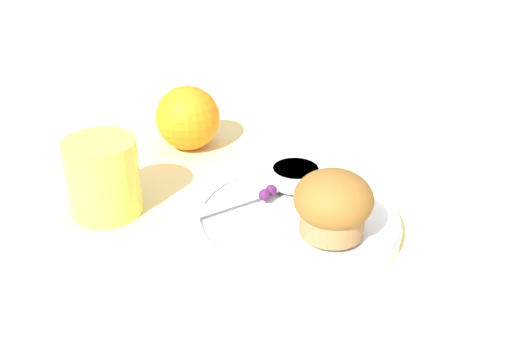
% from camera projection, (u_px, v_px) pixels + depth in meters
% --- Properties ---
extents(ground_plane, '(3.00, 3.00, 0.00)m').
position_uv_depth(ground_plane, '(277.00, 229.00, 0.60)').
color(ground_plane, beige).
extents(plate, '(0.22, 0.22, 0.02)m').
position_uv_depth(plate, '(297.00, 219.00, 0.60)').
color(plate, white).
rests_on(plate, ground_plane).
extents(muffin, '(0.08, 0.08, 0.07)m').
position_uv_depth(muffin, '(333.00, 204.00, 0.55)').
color(muffin, '#9E7047').
rests_on(muffin, plate).
extents(cream_ramekin, '(0.06, 0.06, 0.02)m').
position_uv_depth(cream_ramekin, '(295.00, 174.00, 0.65)').
color(cream_ramekin, silver).
rests_on(cream_ramekin, plate).
extents(berry_pair, '(0.02, 0.01, 0.01)m').
position_uv_depth(berry_pair, '(268.00, 193.00, 0.62)').
color(berry_pair, '#4C194C').
rests_on(berry_pair, plate).
extents(butter_knife, '(0.17, 0.08, 0.00)m').
position_uv_depth(butter_knife, '(259.00, 193.00, 0.63)').
color(butter_knife, silver).
rests_on(butter_knife, plate).
extents(orange_fruit, '(0.09, 0.09, 0.09)m').
position_uv_depth(orange_fruit, '(188.00, 118.00, 0.76)').
color(orange_fruit, orange).
rests_on(orange_fruit, ground_plane).
extents(juice_glass, '(0.08, 0.08, 0.09)m').
position_uv_depth(juice_glass, '(103.00, 177.00, 0.62)').
color(juice_glass, '#EAD14C').
rests_on(juice_glass, ground_plane).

